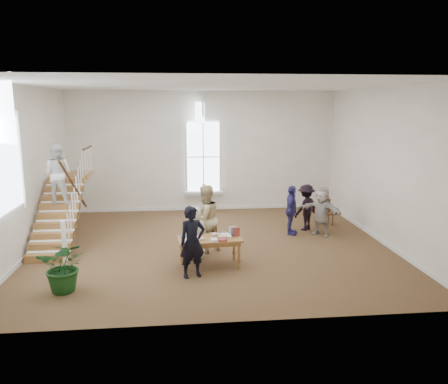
{
  "coord_description": "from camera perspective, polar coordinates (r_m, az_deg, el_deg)",
  "views": [
    {
      "loc": [
        -0.87,
        -11.97,
        4.0
      ],
      "look_at": [
        0.38,
        0.4,
        1.5
      ],
      "focal_mm": 35.0,
      "sensor_mm": 36.0,
      "label": 1
    }
  ],
  "objects": [
    {
      "name": "woman_cluster_c",
      "position": [
        13.77,
        12.61,
        -2.46
      ],
      "size": [
        1.32,
        1.35,
        1.54
      ],
      "primitive_type": "imported",
      "rotation": [
        0.0,
        0.0,
        5.48
      ],
      "color": "#B6ACA4",
      "rests_on": "ground"
    },
    {
      "name": "police_officer",
      "position": [
        10.24,
        -4.15,
        -6.54
      ],
      "size": [
        0.72,
        0.59,
        1.7
      ],
      "primitive_type": "imported",
      "rotation": [
        0.0,
        0.0,
        0.33
      ],
      "color": "black",
      "rests_on": "ground"
    },
    {
      "name": "person_yellow",
      "position": [
        11.91,
        -2.48,
        -3.54
      ],
      "size": [
        1.15,
        1.1,
        1.87
      ],
      "primitive_type": "imported",
      "rotation": [
        0.0,
        0.0,
        3.75
      ],
      "color": "tan",
      "rests_on": "ground"
    },
    {
      "name": "woman_cluster_b",
      "position": [
        14.29,
        10.65,
        -1.98
      ],
      "size": [
        1.1,
        1.01,
        1.49
      ],
      "primitive_type": "imported",
      "rotation": [
        0.0,
        0.0,
        3.77
      ],
      "color": "black",
      "rests_on": "ground"
    },
    {
      "name": "library_table",
      "position": [
        10.94,
        -1.92,
        -6.42
      ],
      "size": [
        1.63,
        0.92,
        0.8
      ],
      "rotation": [
        0.0,
        0.0,
        0.09
      ],
      "color": "brown",
      "rests_on": "ground"
    },
    {
      "name": "floor_plant",
      "position": [
        10.14,
        -20.11,
        -9.06
      ],
      "size": [
        1.05,
        0.91,
        1.16
      ],
      "primitive_type": "imported",
      "rotation": [
        0.0,
        0.0,
        -0.01
      ],
      "color": "#123A13",
      "rests_on": "ground"
    },
    {
      "name": "ground",
      "position": [
        12.65,
        -1.54,
        -7.06
      ],
      "size": [
        10.0,
        10.0,
        0.0
      ],
      "primitive_type": "plane",
      "color": "#4D321E",
      "rests_on": "ground"
    },
    {
      "name": "woman_cluster_a",
      "position": [
        13.7,
        8.77,
        -2.36
      ],
      "size": [
        0.69,
        0.99,
        1.55
      ],
      "primitive_type": "imported",
      "rotation": [
        0.0,
        0.0,
        1.18
      ],
      "color": "navy",
      "rests_on": "ground"
    },
    {
      "name": "staircase",
      "position": [
        13.39,
        -20.7,
        0.41
      ],
      "size": [
        1.1,
        4.1,
        2.92
      ],
      "color": "brown",
      "rests_on": "ground"
    },
    {
      "name": "elderly_woman",
      "position": [
        11.48,
        -3.83,
        -5.31
      ],
      "size": [
        0.8,
        0.66,
        1.41
      ],
      "primitive_type": "imported",
      "rotation": [
        0.0,
        0.0,
        3.5
      ],
      "color": "silver",
      "rests_on": "ground"
    },
    {
      "name": "side_chair",
      "position": [
        15.12,
        13.17,
        -2.43
      ],
      "size": [
        0.41,
        0.41,
        0.86
      ],
      "rotation": [
        0.0,
        0.0,
        0.11
      ],
      "color": "#39250F",
      "rests_on": "ground"
    },
    {
      "name": "room_shell",
      "position": [
        16.77,
        -2.66,
        -1.02
      ],
      "size": [
        10.49,
        10.0,
        10.0
      ],
      "color": "beige",
      "rests_on": "ground"
    }
  ]
}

